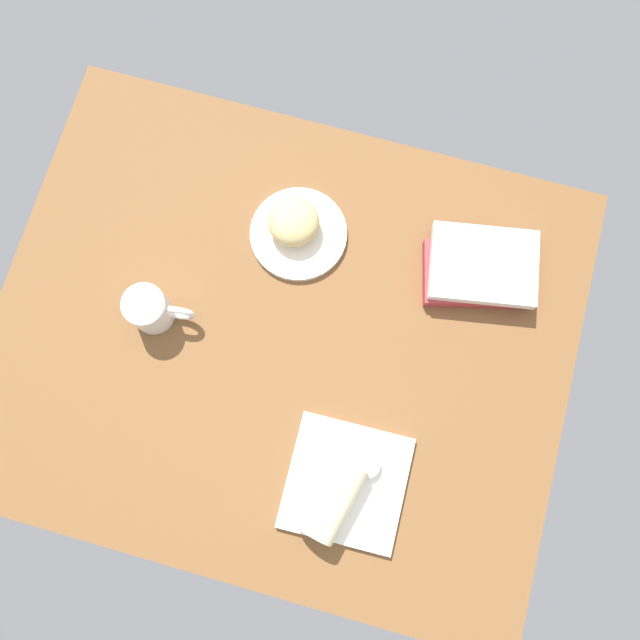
{
  "coord_description": "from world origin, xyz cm",
  "views": [
    {
      "loc": [
        -13.13,
        20.11,
        127.54
      ],
      "look_at": [
        -6.32,
        -4.64,
        7.0
      ],
      "focal_mm": 37.01,
      "sensor_mm": 36.0,
      "label": 1
    }
  ],
  "objects_px": {
    "round_plate": "(299,234)",
    "book_stack": "(479,270)",
    "breakfast_wrap": "(332,500)",
    "coffee_mug": "(151,309)",
    "square_plate": "(346,483)",
    "sauce_cup": "(364,463)",
    "scone_pastry": "(294,222)"
  },
  "relations": [
    {
      "from": "sauce_cup",
      "to": "coffee_mug",
      "type": "xyz_separation_m",
      "value": [
        0.45,
        -0.16,
        0.02
      ]
    },
    {
      "from": "scone_pastry",
      "to": "sauce_cup",
      "type": "xyz_separation_m",
      "value": [
        -0.24,
        0.4,
        -0.02
      ]
    },
    {
      "from": "round_plate",
      "to": "sauce_cup",
      "type": "distance_m",
      "value": 0.46
    },
    {
      "from": "sauce_cup",
      "to": "breakfast_wrap",
      "type": "distance_m",
      "value": 0.09
    },
    {
      "from": "book_stack",
      "to": "coffee_mug",
      "type": "bearing_deg",
      "value": 22.92
    },
    {
      "from": "square_plate",
      "to": "sauce_cup",
      "type": "height_order",
      "value": "sauce_cup"
    },
    {
      "from": "sauce_cup",
      "to": "book_stack",
      "type": "height_order",
      "value": "book_stack"
    },
    {
      "from": "sauce_cup",
      "to": "book_stack",
      "type": "relative_size",
      "value": 0.25
    },
    {
      "from": "square_plate",
      "to": "coffee_mug",
      "type": "height_order",
      "value": "coffee_mug"
    },
    {
      "from": "sauce_cup",
      "to": "coffee_mug",
      "type": "bearing_deg",
      "value": -19.94
    },
    {
      "from": "scone_pastry",
      "to": "breakfast_wrap",
      "type": "xyz_separation_m",
      "value": [
        -0.21,
        0.48,
        0.01
      ]
    },
    {
      "from": "scone_pastry",
      "to": "breakfast_wrap",
      "type": "relative_size",
      "value": 0.72
    },
    {
      "from": "round_plate",
      "to": "breakfast_wrap",
      "type": "distance_m",
      "value": 0.51
    },
    {
      "from": "breakfast_wrap",
      "to": "sauce_cup",
      "type": "bearing_deg",
      "value": 76.23
    },
    {
      "from": "coffee_mug",
      "to": "breakfast_wrap",
      "type": "bearing_deg",
      "value": 149.85
    },
    {
      "from": "sauce_cup",
      "to": "square_plate",
      "type": "bearing_deg",
      "value": 62.61
    },
    {
      "from": "round_plate",
      "to": "scone_pastry",
      "type": "xyz_separation_m",
      "value": [
        0.01,
        -0.01,
        0.04
      ]
    },
    {
      "from": "breakfast_wrap",
      "to": "square_plate",
      "type": "bearing_deg",
      "value": 76.23
    },
    {
      "from": "breakfast_wrap",
      "to": "round_plate",
      "type": "bearing_deg",
      "value": 126.21
    },
    {
      "from": "breakfast_wrap",
      "to": "coffee_mug",
      "type": "xyz_separation_m",
      "value": [
        0.41,
        -0.24,
        -0.01
      ]
    },
    {
      "from": "breakfast_wrap",
      "to": "book_stack",
      "type": "bearing_deg",
      "value": 85.28
    },
    {
      "from": "round_plate",
      "to": "book_stack",
      "type": "xyz_separation_m",
      "value": [
        -0.35,
        -0.02,
        0.02
      ]
    },
    {
      "from": "sauce_cup",
      "to": "book_stack",
      "type": "bearing_deg",
      "value": -106.52
    },
    {
      "from": "square_plate",
      "to": "breakfast_wrap",
      "type": "height_order",
      "value": "breakfast_wrap"
    },
    {
      "from": "square_plate",
      "to": "book_stack",
      "type": "xyz_separation_m",
      "value": [
        -0.14,
        -0.45,
        0.02
      ]
    },
    {
      "from": "square_plate",
      "to": "book_stack",
      "type": "bearing_deg",
      "value": -107.61
    },
    {
      "from": "square_plate",
      "to": "scone_pastry",
      "type": "bearing_deg",
      "value": -63.22
    },
    {
      "from": "square_plate",
      "to": "breakfast_wrap",
      "type": "xyz_separation_m",
      "value": [
        0.02,
        0.03,
        0.04
      ]
    },
    {
      "from": "breakfast_wrap",
      "to": "book_stack",
      "type": "distance_m",
      "value": 0.51
    },
    {
      "from": "square_plate",
      "to": "book_stack",
      "type": "relative_size",
      "value": 0.92
    },
    {
      "from": "round_plate",
      "to": "square_plate",
      "type": "xyz_separation_m",
      "value": [
        -0.21,
        0.43,
        0.0
      ]
    },
    {
      "from": "sauce_cup",
      "to": "breakfast_wrap",
      "type": "height_order",
      "value": "breakfast_wrap"
    }
  ]
}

